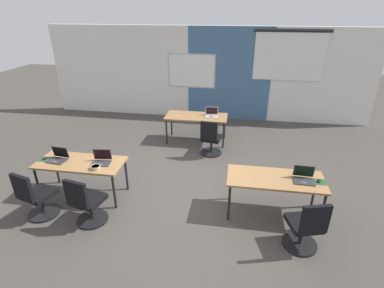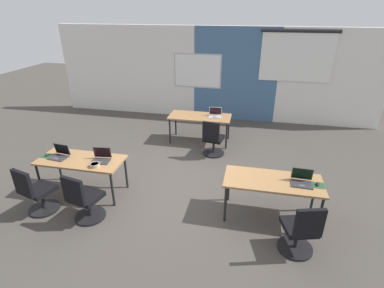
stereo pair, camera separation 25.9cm
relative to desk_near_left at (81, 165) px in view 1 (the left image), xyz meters
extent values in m
plane|color=#47423D|center=(1.75, 0.60, -0.66)|extent=(24.00, 24.00, 0.00)
cube|color=silver|center=(1.75, 4.80, 0.74)|extent=(10.00, 0.20, 2.80)
cube|color=#42668E|center=(2.47, 4.69, 0.74)|extent=(2.52, 0.01, 2.80)
cube|color=#B7B7BC|center=(1.31, 4.69, 0.83)|extent=(1.48, 0.02, 1.04)
cube|color=white|center=(1.31, 4.68, 0.83)|extent=(1.40, 0.02, 0.96)
cube|color=white|center=(4.18, 4.67, 1.32)|extent=(2.00, 0.02, 1.33)
cylinder|color=black|center=(4.18, 4.67, 2.04)|extent=(2.10, 0.10, 0.10)
cube|color=#A37547|center=(0.00, 0.00, 0.04)|extent=(1.60, 0.70, 0.04)
cylinder|color=black|center=(-0.74, -0.30, -0.32)|extent=(0.04, 0.04, 0.68)
cylinder|color=black|center=(0.74, -0.30, -0.32)|extent=(0.04, 0.04, 0.68)
cylinder|color=black|center=(-0.74, 0.30, -0.32)|extent=(0.04, 0.04, 0.68)
cylinder|color=black|center=(0.74, 0.30, -0.32)|extent=(0.04, 0.04, 0.68)
cube|color=#A37547|center=(3.50, 0.00, 0.04)|extent=(1.60, 0.70, 0.04)
cylinder|color=black|center=(2.76, -0.30, -0.32)|extent=(0.04, 0.04, 0.68)
cylinder|color=black|center=(4.24, -0.30, -0.32)|extent=(0.04, 0.04, 0.68)
cylinder|color=black|center=(2.76, 0.30, -0.32)|extent=(0.04, 0.04, 0.68)
cylinder|color=black|center=(4.24, 0.30, -0.32)|extent=(0.04, 0.04, 0.68)
cube|color=#A37547|center=(1.75, 2.80, 0.04)|extent=(1.60, 0.70, 0.04)
cylinder|color=black|center=(1.01, 2.50, -0.32)|extent=(0.04, 0.04, 0.68)
cylinder|color=black|center=(2.49, 2.50, -0.32)|extent=(0.04, 0.04, 0.68)
cylinder|color=black|center=(1.01, 3.10, -0.32)|extent=(0.04, 0.04, 0.68)
cylinder|color=black|center=(2.49, 3.10, -0.32)|extent=(0.04, 0.04, 0.68)
cube|color=#B7B7BC|center=(2.15, 2.79, 0.07)|extent=(0.34, 0.25, 0.02)
cube|color=#4C4C4F|center=(2.15, 2.74, 0.08)|extent=(0.09, 0.07, 0.00)
cube|color=#B7B7BC|center=(2.14, 2.93, 0.18)|extent=(0.33, 0.08, 0.22)
cube|color=black|center=(2.14, 2.92, 0.19)|extent=(0.30, 0.07, 0.19)
cylinder|color=black|center=(2.22, 2.14, -0.64)|extent=(0.52, 0.52, 0.04)
cylinder|color=black|center=(2.22, 2.14, -0.45)|extent=(0.06, 0.06, 0.34)
cube|color=black|center=(2.22, 2.14, -0.24)|extent=(0.51, 0.51, 0.08)
cube|color=black|center=(2.18, 1.89, 0.03)|extent=(0.40, 0.13, 0.46)
sphere|color=black|center=(2.26, 2.37, -0.64)|extent=(0.04, 0.04, 0.04)
sphere|color=black|center=(2.43, 2.03, -0.64)|extent=(0.04, 0.04, 0.04)
sphere|color=black|center=(1.99, 2.10, -0.64)|extent=(0.04, 0.04, 0.04)
cube|color=#333338|center=(0.41, -0.01, 0.07)|extent=(0.36, 0.27, 0.02)
cube|color=#4C4C4F|center=(0.42, -0.06, 0.08)|extent=(0.10, 0.07, 0.00)
cube|color=#333338|center=(0.40, 0.12, 0.19)|extent=(0.33, 0.08, 0.22)
cube|color=black|center=(0.40, 0.12, 0.19)|extent=(0.30, 0.07, 0.19)
cylinder|color=black|center=(0.48, -0.69, -0.64)|extent=(0.52, 0.52, 0.04)
cylinder|color=black|center=(0.48, -0.69, -0.45)|extent=(0.06, 0.06, 0.34)
cube|color=black|center=(0.48, -0.69, -0.24)|extent=(0.52, 0.52, 0.08)
cube|color=black|center=(0.43, -0.93, 0.03)|extent=(0.40, 0.14, 0.46)
sphere|color=black|center=(0.53, -0.46, -0.64)|extent=(0.04, 0.04, 0.04)
sphere|color=black|center=(0.68, -0.80, -0.64)|extent=(0.04, 0.04, 0.04)
sphere|color=black|center=(0.24, -0.71, -0.64)|extent=(0.04, 0.04, 0.04)
cube|color=#333338|center=(3.94, -0.05, 0.07)|extent=(0.34, 0.24, 0.02)
cube|color=#4C4C4F|center=(3.94, -0.10, 0.08)|extent=(0.09, 0.06, 0.00)
cube|color=#333338|center=(3.95, 0.09, 0.19)|extent=(0.33, 0.06, 0.22)
cube|color=black|center=(3.94, 0.08, 0.19)|extent=(0.30, 0.05, 0.19)
cube|color=#23512D|center=(4.19, -0.01, 0.06)|extent=(0.22, 0.19, 0.00)
ellipsoid|color=black|center=(4.19, -0.01, 0.08)|extent=(0.07, 0.11, 0.03)
cylinder|color=black|center=(3.87, -0.72, -0.64)|extent=(0.52, 0.52, 0.04)
cylinder|color=black|center=(3.87, -0.72, -0.45)|extent=(0.06, 0.06, 0.34)
cube|color=black|center=(3.87, -0.72, -0.24)|extent=(0.54, 0.54, 0.08)
cube|color=black|center=(3.94, -0.96, 0.03)|extent=(0.40, 0.17, 0.46)
sphere|color=black|center=(3.80, -0.50, -0.64)|extent=(0.04, 0.04, 0.04)
sphere|color=black|center=(4.10, -0.73, -0.64)|extent=(0.04, 0.04, 0.04)
sphere|color=black|center=(3.67, -0.85, -0.64)|extent=(0.04, 0.04, 0.04)
cube|color=#333338|center=(-0.44, -0.04, 0.07)|extent=(0.35, 0.27, 0.02)
cube|color=#4C4C4F|center=(-0.44, -0.10, 0.08)|extent=(0.10, 0.07, 0.00)
cube|color=#333338|center=(-0.42, 0.09, 0.19)|extent=(0.33, 0.08, 0.22)
cube|color=black|center=(-0.42, 0.08, 0.19)|extent=(0.30, 0.07, 0.19)
cube|color=#23512D|center=(-0.69, -0.01, 0.06)|extent=(0.22, 0.19, 0.00)
ellipsoid|color=black|center=(-0.69, -0.01, 0.08)|extent=(0.09, 0.11, 0.03)
cylinder|color=black|center=(-0.44, -0.67, -0.64)|extent=(0.52, 0.52, 0.04)
cylinder|color=black|center=(-0.44, -0.67, -0.45)|extent=(0.06, 0.06, 0.34)
cube|color=black|center=(-0.44, -0.67, -0.24)|extent=(0.54, 0.54, 0.08)
cube|color=black|center=(-0.51, -0.91, 0.03)|extent=(0.40, 0.16, 0.46)
sphere|color=black|center=(-0.38, -0.44, -0.64)|extent=(0.04, 0.04, 0.04)
sphere|color=black|center=(-0.24, -0.80, -0.64)|extent=(0.04, 0.04, 0.04)
sphere|color=black|center=(-0.67, -0.68, -0.64)|extent=(0.04, 0.04, 0.04)
cylinder|color=tan|center=(0.40, -0.19, 0.09)|extent=(0.17, 0.17, 0.05)
torus|color=tan|center=(0.40, -0.19, 0.11)|extent=(0.18, 0.18, 0.02)
cylinder|color=#B26628|center=(0.40, -0.19, 0.11)|extent=(0.14, 0.14, 0.01)
camera|label=1|loc=(2.78, -4.34, 2.66)|focal=27.40mm
camera|label=2|loc=(3.04, -4.29, 2.66)|focal=27.40mm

